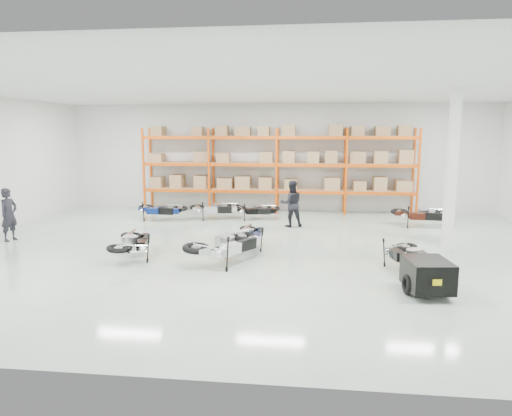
# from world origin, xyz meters

# --- Properties ---
(room) EXTENTS (18.00, 18.00, 18.00)m
(room) POSITION_xyz_m (0.00, 0.00, 2.25)
(room) COLOR #B8CDBC
(room) RESTS_ON ground
(pallet_rack) EXTENTS (11.28, 0.98, 3.62)m
(pallet_rack) POSITION_xyz_m (-0.00, 6.45, 2.26)
(pallet_rack) COLOR #D64C0B
(pallet_rack) RESTS_ON ground
(structural_column) EXTENTS (0.25, 0.25, 4.50)m
(structural_column) POSITION_xyz_m (5.20, 0.50, 2.25)
(structural_column) COLOR white
(structural_column) RESTS_ON ground
(moto_blue_centre) EXTENTS (0.92, 1.64, 1.02)m
(moto_blue_centre) POSITION_xyz_m (-0.35, 0.28, 0.48)
(moto_blue_centre) COLOR #071A4E
(moto_blue_centre) RESTS_ON ground
(moto_silver_left) EXTENTS (1.94, 2.21, 1.29)m
(moto_silver_left) POSITION_xyz_m (-0.72, -1.40, 0.61)
(moto_silver_left) COLOR #BABBC2
(moto_silver_left) RESTS_ON ground
(moto_black_far_left) EXTENTS (1.11, 1.84, 1.12)m
(moto_black_far_left) POSITION_xyz_m (-3.27, -1.21, 0.53)
(moto_black_far_left) COLOR black
(moto_black_far_left) RESTS_ON ground
(moto_touring_right) EXTENTS (1.17, 1.81, 1.08)m
(moto_touring_right) POSITION_xyz_m (3.75, -1.64, 0.51)
(moto_touring_right) COLOR black
(moto_touring_right) RESTS_ON ground
(trailer) EXTENTS (0.92, 1.76, 0.73)m
(trailer) POSITION_xyz_m (3.75, -3.24, 0.42)
(trailer) COLOR black
(trailer) RESTS_ON ground
(moto_back_a) EXTENTS (1.79, 1.02, 1.11)m
(moto_back_a) POSITION_xyz_m (-4.29, 4.11, 0.52)
(moto_back_a) COLOR navy
(moto_back_a) RESTS_ON ground
(moto_back_b) EXTENTS (1.85, 1.18, 1.11)m
(moto_back_b) POSITION_xyz_m (-2.24, 4.57, 0.52)
(moto_back_b) COLOR #A8ADB2
(moto_back_b) RESTS_ON ground
(moto_back_c) EXTENTS (1.62, 0.91, 1.01)m
(moto_back_c) POSITION_xyz_m (-0.67, 4.65, 0.48)
(moto_back_c) COLOR black
(moto_back_c) RESTS_ON ground
(moto_back_d) EXTENTS (1.90, 1.11, 1.17)m
(moto_back_d) POSITION_xyz_m (5.34, 4.01, 0.55)
(moto_back_d) COLOR #39130B
(moto_back_d) RESTS_ON ground
(person_left) EXTENTS (0.50, 0.66, 1.63)m
(person_left) POSITION_xyz_m (-7.80, 0.27, 0.81)
(person_left) COLOR black
(person_left) RESTS_ON ground
(person_back) EXTENTS (0.92, 0.80, 1.64)m
(person_back) POSITION_xyz_m (0.72, 3.44, 0.82)
(person_back) COLOR black
(person_back) RESTS_ON ground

